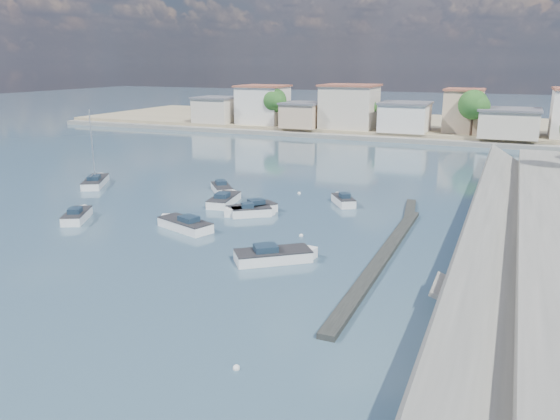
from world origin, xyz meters
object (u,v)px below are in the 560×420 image
motorboat_d (250,210)px  motorboat_g (222,190)px  motorboat_b (254,212)px  motorboat_a (78,216)px  motorboat_f (343,201)px  sailboat (96,181)px  motorboat_e (225,200)px  motorboat_h (277,256)px  motorboat_c (183,224)px

motorboat_d → motorboat_g: size_ratio=1.06×
motorboat_b → motorboat_a: bearing=-152.5°
motorboat_f → sailboat: size_ratio=0.43×
motorboat_d → sailboat: (-22.09, 4.15, 0.03)m
motorboat_e → motorboat_h: (11.48, -13.16, 0.00)m
motorboat_g → motorboat_b: bearing=-44.1°
motorboat_a → motorboat_h: size_ratio=0.84×
motorboat_d → motorboat_h: same height
motorboat_a → motorboat_e: size_ratio=0.82×
motorboat_a → motorboat_g: (7.03, 14.41, 0.00)m
motorboat_c → sailboat: sailboat is taller
motorboat_c → motorboat_d: bearing=65.0°
motorboat_a → motorboat_d: (13.51, 8.07, -0.00)m
motorboat_h → sailboat: size_ratio=0.63×
motorboat_d → motorboat_f: bearing=43.8°
motorboat_d → motorboat_e: size_ratio=0.84×
motorboat_a → motorboat_c: same height
motorboat_b → motorboat_h: size_ratio=0.68×
motorboat_a → motorboat_c: 10.50m
sailboat → motorboat_e: bearing=-5.4°
motorboat_f → motorboat_d: bearing=-136.2°
motorboat_h → motorboat_b: bearing=123.9°
motorboat_b → motorboat_f: (6.41, 7.49, 0.00)m
motorboat_b → motorboat_f: size_ratio=0.98×
motorboat_f → motorboat_h: same height
motorboat_d → motorboat_c: bearing=-115.0°
motorboat_a → sailboat: size_ratio=0.52×
motorboat_a → sailboat: bearing=125.1°
motorboat_c → motorboat_f: size_ratio=1.51×
motorboat_g → sailboat: 15.77m
motorboat_c → motorboat_h: size_ratio=1.05×
motorboat_b → motorboat_c: size_ratio=0.65×
motorboat_e → sailboat: (-18.11, 1.71, 0.03)m
motorboat_e → motorboat_g: same height
motorboat_d → motorboat_g: 9.06m
motorboat_d → motorboat_b: bearing=-41.2°
motorboat_d → motorboat_h: (7.50, -10.72, 0.00)m
motorboat_b → motorboat_d: 0.98m
motorboat_a → motorboat_f: size_ratio=1.21×
motorboat_a → motorboat_d: size_ratio=0.97×
motorboat_f → motorboat_b: bearing=-130.5°
motorboat_b → motorboat_c: same height
motorboat_c → motorboat_b: bearing=57.5°
motorboat_c → motorboat_g: 13.43m
motorboat_f → motorboat_g: (-13.62, -0.51, 0.00)m
motorboat_c → motorboat_h: bearing=-20.9°
motorboat_d → motorboat_g: same height
motorboat_b → motorboat_g: 10.04m
motorboat_d → sailboat: sailboat is taller
motorboat_g → motorboat_h: size_ratio=0.81×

